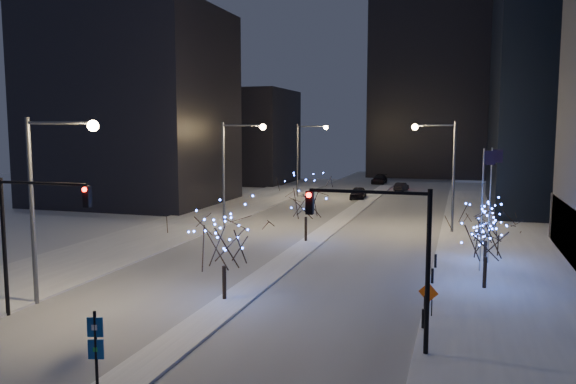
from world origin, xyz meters
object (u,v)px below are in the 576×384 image
at_px(traffic_signal_east, 390,242).
at_px(holiday_tree_median_near, 224,237).
at_px(street_lamp_w_near, 47,185).
at_px(holiday_tree_plaza_near, 486,233).
at_px(holiday_tree_median_far, 306,198).
at_px(car_near, 358,193).
at_px(traffic_signal_west, 29,224).
at_px(wayfinding_sign, 96,344).
at_px(car_far, 379,179).
at_px(holiday_tree_plaza_far, 486,224).
at_px(construction_sign, 428,296).
at_px(street_lamp_w_far, 305,150).
at_px(car_mid, 401,187).
at_px(street_lamp_east, 443,162).
at_px(street_lamp_w_mid, 234,160).

xyz_separation_m(traffic_signal_east, holiday_tree_median_near, (-9.44, 4.43, -1.16)).
bearing_deg(street_lamp_w_near, holiday_tree_plaza_near, 24.13).
bearing_deg(holiday_tree_median_far, car_near, 91.92).
distance_m(traffic_signal_west, wayfinding_sign, 10.47).
distance_m(car_far, holiday_tree_plaza_far, 57.26).
distance_m(street_lamp_w_near, traffic_signal_west, 2.70).
height_order(street_lamp_w_near, construction_sign, street_lamp_w_near).
height_order(street_lamp_w_near, car_far, street_lamp_w_near).
relative_size(traffic_signal_west, wayfinding_sign, 2.25).
relative_size(street_lamp_w_far, holiday_tree_median_near, 1.85).
bearing_deg(car_far, street_lamp_w_far, -105.75).
distance_m(car_mid, holiday_tree_median_far, 41.82).
bearing_deg(street_lamp_w_far, wayfinding_sign, -81.58).
distance_m(street_lamp_w_near, wayfinding_sign, 12.60).
distance_m(traffic_signal_west, traffic_signal_east, 17.41).
height_order(car_near, holiday_tree_plaza_near, holiday_tree_plaza_near).
xyz_separation_m(holiday_tree_median_near, holiday_tree_plaza_far, (13.93, 13.47, -0.81)).
bearing_deg(holiday_tree_median_near, car_near, 91.23).
bearing_deg(car_mid, traffic_signal_east, 105.26).
relative_size(street_lamp_w_far, traffic_signal_west, 1.43).
bearing_deg(holiday_tree_plaza_near, street_lamp_w_near, -155.87).
xyz_separation_m(car_far, construction_sign, (12.08, -68.21, 0.42)).
distance_m(street_lamp_east, car_near, 25.49).
bearing_deg(holiday_tree_median_far, wayfinding_sign, -89.69).
relative_size(street_lamp_w_mid, car_far, 1.92).
relative_size(holiday_tree_median_far, holiday_tree_plaza_far, 1.33).
distance_m(traffic_signal_west, car_far, 74.47).
xyz_separation_m(street_lamp_w_far, traffic_signal_west, (0.50, -52.00, -1.74)).
relative_size(traffic_signal_east, holiday_tree_median_far, 1.29).
distance_m(car_far, holiday_tree_median_near, 68.70).
bearing_deg(holiday_tree_plaza_far, street_lamp_w_far, 124.04).
height_order(traffic_signal_west, car_near, traffic_signal_west).
height_order(street_lamp_w_far, car_mid, street_lamp_w_far).
distance_m(traffic_signal_west, car_near, 52.61).
xyz_separation_m(traffic_signal_west, car_near, (6.94, 52.00, -3.95)).
relative_size(holiday_tree_median_near, wayfinding_sign, 1.74).
distance_m(car_far, holiday_tree_plaza_near, 63.99).
relative_size(street_lamp_east, wayfinding_sign, 3.22).
height_order(street_lamp_w_mid, wayfinding_sign, street_lamp_w_mid).
bearing_deg(traffic_signal_east, holiday_tree_plaza_far, 75.92).
bearing_deg(holiday_tree_median_near, wayfinding_sign, -89.24).
bearing_deg(traffic_signal_east, car_mid, 95.40).
bearing_deg(car_far, car_mid, -63.01).
xyz_separation_m(street_lamp_w_far, car_near, (7.44, -0.00, -5.69)).
xyz_separation_m(holiday_tree_median_far, holiday_tree_plaza_far, (13.93, -3.22, -0.92)).
distance_m(traffic_signal_west, construction_sign, 19.96).
distance_m(car_near, wayfinding_sign, 58.02).
distance_m(holiday_tree_median_near, wayfinding_sign, 11.55).
xyz_separation_m(holiday_tree_median_far, holiday_tree_plaza_near, (13.66, -10.21, -0.28)).
bearing_deg(holiday_tree_median_near, street_lamp_w_far, 100.27).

